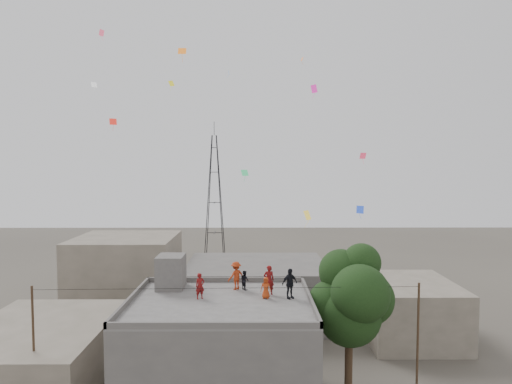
# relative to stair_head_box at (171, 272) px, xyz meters

# --- Properties ---
(main_building) EXTENTS (10.00, 8.00, 6.10)m
(main_building) POSITION_rel_stair_head_box_xyz_m (3.20, -2.60, -4.05)
(main_building) COLOR #53504D
(main_building) RESTS_ON ground
(parapet) EXTENTS (10.00, 8.00, 0.30)m
(parapet) POSITION_rel_stair_head_box_xyz_m (3.20, -2.60, -0.85)
(parapet) COLOR #53504D
(parapet) RESTS_ON main_building
(stair_head_box) EXTENTS (1.60, 1.80, 2.00)m
(stair_head_box) POSITION_rel_stair_head_box_xyz_m (0.00, 0.00, 0.00)
(stair_head_box) COLOR #53504D
(stair_head_box) RESTS_ON main_building
(neighbor_west) EXTENTS (8.00, 10.00, 4.00)m
(neighbor_west) POSITION_rel_stair_head_box_xyz_m (-7.80, -0.60, -5.10)
(neighbor_west) COLOR #686052
(neighbor_west) RESTS_ON ground
(neighbor_north) EXTENTS (12.00, 9.00, 5.00)m
(neighbor_north) POSITION_rel_stair_head_box_xyz_m (5.20, 11.40, -4.60)
(neighbor_north) COLOR #53504D
(neighbor_north) RESTS_ON ground
(neighbor_northwest) EXTENTS (9.00, 8.00, 7.00)m
(neighbor_northwest) POSITION_rel_stair_head_box_xyz_m (-6.80, 13.40, -3.60)
(neighbor_northwest) COLOR #686052
(neighbor_northwest) RESTS_ON ground
(neighbor_east) EXTENTS (7.00, 8.00, 4.40)m
(neighbor_east) POSITION_rel_stair_head_box_xyz_m (17.20, 7.40, -4.90)
(neighbor_east) COLOR #686052
(neighbor_east) RESTS_ON ground
(tree) EXTENTS (4.90, 4.60, 9.10)m
(tree) POSITION_rel_stair_head_box_xyz_m (10.57, -2.00, -1.00)
(tree) COLOR black
(tree) RESTS_ON ground
(utility_line) EXTENTS (20.12, 0.62, 7.40)m
(utility_line) POSITION_rel_stair_head_box_xyz_m (3.70, -3.85, -3.27)
(utility_line) COLOR black
(utility_line) RESTS_ON ground
(transmission_tower) EXTENTS (2.97, 2.97, 20.01)m
(transmission_tower) POSITION_rel_stair_head_box_xyz_m (-0.80, 37.40, 1.97)
(transmission_tower) COLOR black
(transmission_tower) RESTS_ON ground
(person_red_adult) EXTENTS (0.67, 0.49, 1.70)m
(person_red_adult) POSITION_rel_stair_head_box_xyz_m (5.90, -1.36, -0.15)
(person_red_adult) COLOR maroon
(person_red_adult) RESTS_ON main_building
(person_orange_child) EXTENTS (0.65, 0.50, 1.20)m
(person_orange_child) POSITION_rel_stair_head_box_xyz_m (5.71, -2.06, -0.40)
(person_orange_child) COLOR #B43A14
(person_orange_child) RESTS_ON main_building
(person_dark_child) EXTENTS (0.68, 0.71, 1.15)m
(person_dark_child) POSITION_rel_stair_head_box_xyz_m (4.48, -0.35, -0.43)
(person_dark_child) COLOR black
(person_dark_child) RESTS_ON main_building
(person_dark_adult) EXTENTS (1.07, 0.85, 1.69)m
(person_dark_adult) POSITION_rel_stair_head_box_xyz_m (7.04, -2.09, -0.15)
(person_dark_adult) COLOR black
(person_dark_adult) RESTS_ON main_building
(person_orange_adult) EXTENTS (1.25, 1.14, 1.68)m
(person_orange_adult) POSITION_rel_stair_head_box_xyz_m (3.97, -0.33, -0.16)
(person_orange_adult) COLOR #A23012
(person_orange_adult) RESTS_ON main_building
(person_red_child) EXTENTS (0.63, 0.56, 1.44)m
(person_red_child) POSITION_rel_stair_head_box_xyz_m (2.03, -2.13, -0.28)
(person_red_child) COLOR maroon
(person_red_child) RESTS_ON main_building
(kites) EXTENTS (19.85, 17.00, 12.95)m
(kites) POSITION_rel_stair_head_box_xyz_m (4.56, 4.59, 9.39)
(kites) COLOR red
(kites) RESTS_ON ground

